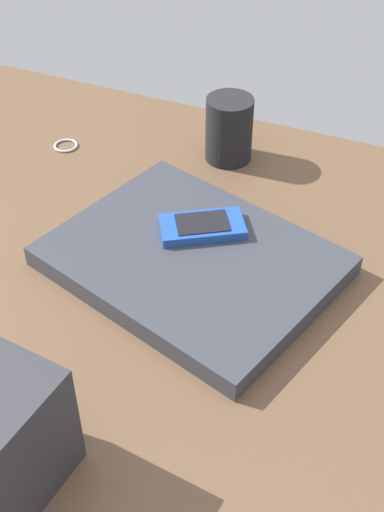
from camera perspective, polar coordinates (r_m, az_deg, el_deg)
desk_surface at (r=79.59cm, az=-5.83°, el=-2.82°), size 120.00×80.00×3.00cm
laptop_closed at (r=78.73cm, az=-0.00°, el=-0.40°), size 36.01×31.35×2.52cm
cell_phone_on_laptop at (r=80.55cm, az=0.84°, el=2.46°), size 11.05×9.59×1.28cm
key_ring at (r=102.09cm, az=-10.42°, el=8.99°), size 3.48×3.48×0.36cm
pen_cup at (r=95.92cm, az=3.09°, el=10.45°), size 6.48×6.48×9.10cm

